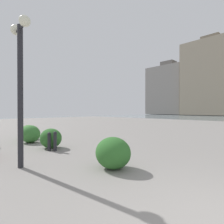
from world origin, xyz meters
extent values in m
cube|color=gray|center=(21.41, -63.53, 11.72)|extent=(15.35, 14.06, 23.44)
cube|color=#62594A|center=(21.41, -63.53, 24.64)|extent=(5.53, 5.06, 2.40)
cube|color=gray|center=(37.56, -64.28, 9.20)|extent=(14.39, 10.90, 18.41)
cube|color=#55524E|center=(37.56, -64.28, 19.61)|extent=(5.18, 3.92, 2.40)
cylinder|color=#232328|center=(4.80, 0.94, 1.87)|extent=(0.14, 0.14, 3.74)
cylinder|color=#232328|center=(4.80, 0.94, 3.64)|extent=(0.70, 0.06, 0.06)
sphere|color=#EAEACC|center=(4.45, 0.94, 3.72)|extent=(0.28, 0.28, 0.28)
sphere|color=#EAEACC|center=(5.15, 0.94, 3.72)|extent=(0.28, 0.28, 0.28)
cylinder|color=#232328|center=(6.03, -0.64, 0.31)|extent=(0.12, 0.12, 0.62)
sphere|color=#232328|center=(6.03, -0.64, 0.66)|extent=(0.13, 0.13, 0.13)
cylinder|color=#232328|center=(6.22, -0.49, 0.29)|extent=(0.12, 0.12, 0.59)
sphere|color=#232328|center=(6.22, -0.49, 0.63)|extent=(0.13, 0.13, 0.13)
ellipsoid|color=#2D6628|center=(3.06, -0.76, 0.41)|extent=(0.96, 0.87, 0.82)
ellipsoid|color=#387533|center=(8.46, -0.61, 0.41)|extent=(0.96, 0.86, 0.81)
ellipsoid|color=#2D6628|center=(6.66, -0.76, 0.39)|extent=(0.92, 0.83, 0.78)
ellipsoid|color=#477F38|center=(9.65, -0.94, 0.37)|extent=(0.87, 0.78, 0.74)
camera|label=1|loc=(-0.38, 2.54, 1.51)|focal=29.69mm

